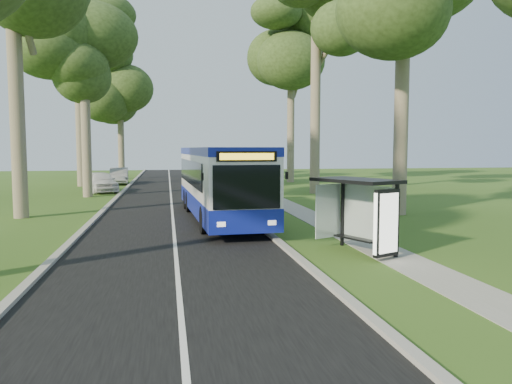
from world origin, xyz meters
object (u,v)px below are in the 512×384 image
(litter_bin, at_px, (277,218))
(car_silver, at_px, (119,176))
(bus_stop_sign, at_px, (275,194))
(bus, at_px, (220,182))
(bus_shelter, at_px, (365,202))
(car_white, at_px, (101,182))

(litter_bin, height_order, car_silver, car_silver)
(bus_stop_sign, relative_size, litter_bin, 2.75)
(bus_stop_sign, distance_m, litter_bin, 1.40)
(bus_stop_sign, bearing_deg, bus, 89.16)
(bus, bearing_deg, litter_bin, -59.13)
(bus_shelter, relative_size, car_white, 0.66)
(bus, xyz_separation_m, litter_bin, (2.00, -3.04, -1.27))
(litter_bin, height_order, car_white, car_white)
(bus_stop_sign, distance_m, car_white, 21.60)
(litter_bin, xyz_separation_m, car_silver, (-8.70, 27.29, 0.32))
(bus, xyz_separation_m, car_silver, (-6.70, 24.24, -0.95))
(bus, xyz_separation_m, bus_shelter, (3.49, -8.52, -0.08))
(litter_bin, xyz_separation_m, car_white, (-9.25, 18.76, 0.35))
(bus_shelter, distance_m, car_white, 26.52)
(bus_stop_sign, xyz_separation_m, car_white, (-8.97, 19.64, -0.70))
(bus_shelter, height_order, car_silver, bus_shelter)
(bus_stop_sign, distance_m, car_silver, 29.41)
(car_white, bearing_deg, litter_bin, -83.22)
(bus_shelter, relative_size, car_silver, 0.67)
(car_white, bearing_deg, bus, -84.72)
(car_silver, bearing_deg, car_white, -97.13)
(car_white, bearing_deg, bus_shelter, -85.59)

